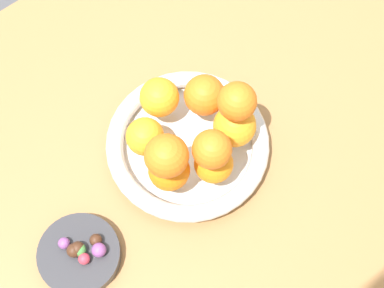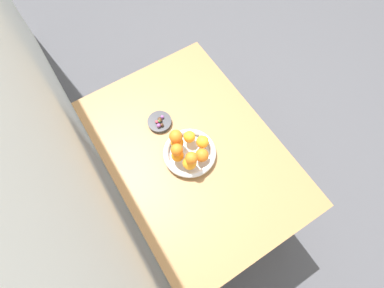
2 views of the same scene
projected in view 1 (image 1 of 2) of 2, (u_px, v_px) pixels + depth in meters
name	position (u px, v px, depth m)	size (l,w,h in m)	color
ground_plane	(181.00, 254.00, 1.58)	(6.00, 6.00, 0.00)	#4C4C51
dining_table	(174.00, 165.00, 0.99)	(1.10, 0.76, 0.74)	#9E7042
fruit_bowl	(188.00, 145.00, 0.88)	(0.24, 0.24, 0.04)	silver
candy_dish	(79.00, 255.00, 0.83)	(0.12, 0.12, 0.02)	#333338
orange_0	(159.00, 97.00, 0.86)	(0.06, 0.06, 0.06)	orange
orange_1	(145.00, 137.00, 0.84)	(0.06, 0.06, 0.06)	orange
orange_2	(169.00, 170.00, 0.81)	(0.06, 0.06, 0.06)	orange
orange_3	(214.00, 164.00, 0.82)	(0.06, 0.06, 0.06)	orange
orange_4	(235.00, 126.00, 0.84)	(0.06, 0.06, 0.06)	orange
orange_5	(204.00, 95.00, 0.86)	(0.06, 0.06, 0.06)	orange
orange_6	(212.00, 149.00, 0.77)	(0.05, 0.05, 0.05)	orange
orange_7	(166.00, 156.00, 0.76)	(0.06, 0.06, 0.06)	orange
orange_8	(237.00, 101.00, 0.79)	(0.05, 0.05, 0.05)	orange
candy_ball_0	(74.00, 250.00, 0.81)	(0.02, 0.02, 0.02)	#472819
candy_ball_1	(99.00, 250.00, 0.81)	(0.02, 0.02, 0.02)	#8C4C99
candy_ball_2	(79.00, 250.00, 0.81)	(0.02, 0.02, 0.02)	#4C9947
candy_ball_3	(96.00, 240.00, 0.81)	(0.02, 0.02, 0.02)	#472819
candy_ball_4	(84.00, 259.00, 0.80)	(0.02, 0.02, 0.02)	#C6384C
candy_ball_5	(64.00, 243.00, 0.81)	(0.02, 0.02, 0.02)	#8C4C99
candy_ball_6	(78.00, 249.00, 0.81)	(0.02, 0.02, 0.02)	#472819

